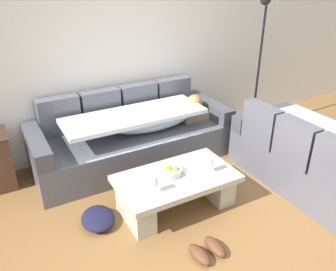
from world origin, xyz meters
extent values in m
plane|color=brown|center=(0.00, 0.00, 0.00)|extent=(14.00, 14.00, 0.00)
cube|color=silver|center=(0.00, 2.15, 1.35)|extent=(9.00, 0.10, 2.70)
cube|color=#52545D|center=(-0.15, 1.60, 0.21)|extent=(2.44, 0.92, 0.42)
cube|color=#52545D|center=(-0.93, 1.98, 0.65)|extent=(0.49, 0.16, 0.46)
cube|color=#52545D|center=(-0.41, 1.98, 0.65)|extent=(0.49, 0.16, 0.46)
cube|color=#52545D|center=(0.11, 1.98, 0.65)|extent=(0.49, 0.16, 0.46)
cube|color=#52545D|center=(0.63, 1.98, 0.65)|extent=(0.49, 0.16, 0.46)
cube|color=#42434B|center=(-1.28, 1.60, 0.52)|extent=(0.18, 0.92, 0.20)
cube|color=#42434B|center=(0.98, 1.60, 0.52)|extent=(0.18, 0.92, 0.20)
cube|color=gray|center=(0.71, 1.59, 0.47)|extent=(0.36, 0.28, 0.11)
sphere|color=#936B4C|center=(0.71, 1.55, 0.64)|extent=(0.21, 0.21, 0.21)
sphere|color=#9E7042|center=(0.71, 1.55, 0.67)|extent=(0.20, 0.20, 0.20)
ellipsoid|color=silver|center=(0.09, 1.55, 0.56)|extent=(1.10, 0.44, 0.28)
cube|color=silver|center=(-0.15, 1.53, 0.66)|extent=(1.70, 0.60, 0.05)
cube|color=silver|center=(-0.15, 1.16, 0.23)|extent=(1.44, 0.04, 0.38)
cube|color=#52545D|center=(1.40, 0.12, 0.21)|extent=(0.92, 1.85, 0.42)
cube|color=#52545D|center=(1.02, 0.12, 0.65)|extent=(0.16, 0.47, 0.46)
cube|color=#52545D|center=(1.02, 0.62, 0.65)|extent=(0.16, 0.47, 0.46)
cube|color=#42434B|center=(1.40, 0.96, 0.52)|extent=(0.92, 0.18, 0.20)
ellipsoid|color=silver|center=(1.45, 0.18, 0.56)|extent=(0.44, 0.93, 0.28)
cube|color=silver|center=(1.47, 0.12, 0.66)|extent=(0.60, 1.37, 0.05)
cube|color=#B9B7A3|center=(-0.15, 0.53, 0.35)|extent=(1.20, 0.68, 0.06)
cube|color=#B9B7A3|center=(-0.61, 0.53, 0.16)|extent=(0.20, 0.54, 0.32)
cube|color=#B9B7A3|center=(0.31, 0.53, 0.16)|extent=(0.20, 0.54, 0.32)
cylinder|color=silver|center=(-0.20, 0.61, 0.42)|extent=(0.28, 0.28, 0.07)
sphere|color=orange|center=(-0.21, 0.59, 0.44)|extent=(0.08, 0.08, 0.08)
sphere|color=#6AA43B|center=(-0.15, 0.54, 0.44)|extent=(0.08, 0.08, 0.08)
cylinder|color=silver|center=(-0.46, 0.40, 0.38)|extent=(0.06, 0.06, 0.01)
cylinder|color=silver|center=(-0.46, 0.40, 0.42)|extent=(0.01, 0.01, 0.07)
cylinder|color=silver|center=(-0.46, 0.40, 0.50)|extent=(0.07, 0.07, 0.08)
cylinder|color=silver|center=(0.18, 0.44, 0.38)|extent=(0.06, 0.06, 0.01)
cylinder|color=silver|center=(0.18, 0.44, 0.42)|extent=(0.01, 0.01, 0.07)
cylinder|color=silver|center=(0.18, 0.44, 0.50)|extent=(0.07, 0.07, 0.08)
cube|color=white|center=(0.07, 0.61, 0.39)|extent=(0.30, 0.24, 0.01)
cylinder|color=black|center=(1.80, 1.58, 0.01)|extent=(0.28, 0.28, 0.02)
cylinder|color=black|center=(1.80, 1.58, 0.92)|extent=(0.03, 0.03, 1.80)
ellipsoid|color=#59331E|center=(-0.33, -0.18, 0.04)|extent=(0.13, 0.27, 0.09)
ellipsoid|color=#59331E|center=(-0.16, -0.16, 0.04)|extent=(0.12, 0.27, 0.09)
ellipsoid|color=#191933|center=(-0.94, 0.68, 0.06)|extent=(0.36, 0.43, 0.12)
camera|label=1|loc=(-1.62, -1.94, 2.27)|focal=36.65mm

